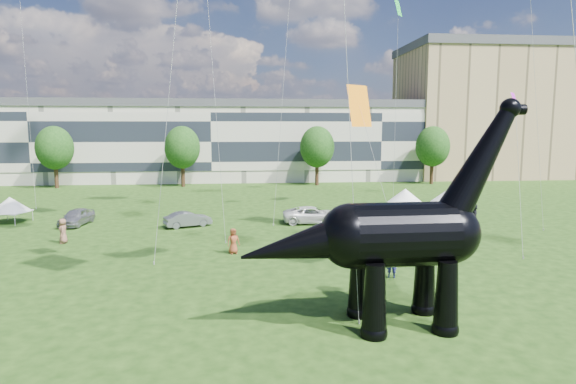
{
  "coord_description": "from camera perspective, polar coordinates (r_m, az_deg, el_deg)",
  "views": [
    {
      "loc": [
        -3.22,
        -18.85,
        8.58
      ],
      "look_at": [
        -0.67,
        8.0,
        5.0
      ],
      "focal_mm": 30.0,
      "sensor_mm": 36.0,
      "label": 1
    }
  ],
  "objects": [
    {
      "name": "ground",
      "position": [
        20.96,
        4.07,
        -16.63
      ],
      "size": [
        220.0,
        220.0,
        0.0
      ],
      "primitive_type": "plane",
      "color": "#16330C",
      "rests_on": "ground"
    },
    {
      "name": "terrace_row",
      "position": [
        81.03,
        -8.84,
        5.65
      ],
      "size": [
        78.0,
        11.0,
        12.0
      ],
      "primitive_type": "cube",
      "color": "beige",
      "rests_on": "ground"
    },
    {
      "name": "apartment_block",
      "position": [
        94.36,
        22.1,
        8.49
      ],
      "size": [
        28.0,
        18.0,
        22.0
      ],
      "primitive_type": "cube",
      "color": "tan",
      "rests_on": "ground"
    },
    {
      "name": "tree_far_left",
      "position": [
        76.71,
        -25.96,
        5.1
      ],
      "size": [
        5.2,
        5.2,
        9.44
      ],
      "color": "#382314",
      "rests_on": "ground"
    },
    {
      "name": "tree_mid_left",
      "position": [
        72.42,
        -12.44,
        5.58
      ],
      "size": [
        5.2,
        5.2,
        9.44
      ],
      "color": "#382314",
      "rests_on": "ground"
    },
    {
      "name": "tree_mid_right",
      "position": [
        72.75,
        3.47,
        5.75
      ],
      "size": [
        5.2,
        5.2,
        9.44
      ],
      "color": "#382314",
      "rests_on": "ground"
    },
    {
      "name": "tree_far_right",
      "position": [
        77.59,
        16.79,
        5.55
      ],
      "size": [
        5.2,
        5.2,
        9.44
      ],
      "color": "#382314",
      "rests_on": "ground"
    },
    {
      "name": "dinosaur_sculpture",
      "position": [
        21.24,
        12.04,
        -5.42
      ],
      "size": [
        12.51,
        3.52,
        10.25
      ],
      "rotation": [
        0.0,
        0.0,
        0.03
      ],
      "color": "black",
      "rests_on": "ground"
    },
    {
      "name": "car_silver",
      "position": [
        46.81,
        -23.78,
        -2.71
      ],
      "size": [
        2.39,
        4.64,
        1.51
      ],
      "primitive_type": "imported",
      "rotation": [
        0.0,
        0.0,
        -0.14
      ],
      "color": "#A2A2A7",
      "rests_on": "ground"
    },
    {
      "name": "car_grey",
      "position": [
        43.07,
        -11.8,
        -3.18
      ],
      "size": [
        4.3,
        2.97,
        1.34
      ],
      "primitive_type": "imported",
      "rotation": [
        0.0,
        0.0,
        1.99
      ],
      "color": "slate",
      "rests_on": "ground"
    },
    {
      "name": "car_white",
      "position": [
        43.76,
        2.98,
        -2.74
      ],
      "size": [
        5.55,
        2.69,
        1.52
      ],
      "primitive_type": "imported",
      "rotation": [
        0.0,
        0.0,
        1.54
      ],
      "color": "silver",
      "rests_on": "ground"
    },
    {
      "name": "car_dark",
      "position": [
        39.91,
        5.73,
        -3.82
      ],
      "size": [
        4.99,
        5.06,
        1.47
      ],
      "primitive_type": "imported",
      "rotation": [
        0.0,
        0.0,
        -0.77
      ],
      "color": "#595960",
      "rests_on": "ground"
    },
    {
      "name": "gazebo_near",
      "position": [
        48.48,
        18.48,
        -0.62
      ],
      "size": [
        5.38,
        5.38,
        2.86
      ],
      "rotation": [
        0.0,
        0.0,
        0.4
      ],
      "color": "white",
      "rests_on": "ground"
    },
    {
      "name": "gazebo_far",
      "position": [
        50.51,
        13.72,
        -0.44
      ],
      "size": [
        4.66,
        4.66,
        2.48
      ],
      "rotation": [
        0.0,
        0.0,
        -0.4
      ],
      "color": "white",
      "rests_on": "ground"
    },
    {
      "name": "gazebo_left",
      "position": [
        50.57,
        -30.07,
        -1.31
      ],
      "size": [
        4.02,
        4.02,
        2.39
      ],
      "rotation": [
        0.0,
        0.0,
        -0.2
      ],
      "color": "silver",
      "rests_on": "ground"
    },
    {
      "name": "visitors",
      "position": [
        33.36,
        5.41,
        -5.76
      ],
      "size": [
        53.95,
        44.58,
        1.89
      ],
      "color": "brown",
      "rests_on": "ground"
    }
  ]
}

